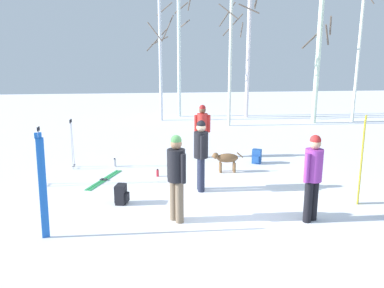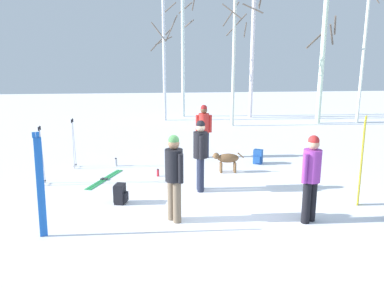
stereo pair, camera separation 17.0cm
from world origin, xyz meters
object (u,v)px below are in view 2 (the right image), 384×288
person_3 (204,128)px  ski_pair_planted_1 (40,186)px  person_2 (174,173)px  backpack_0 (258,157)px  birch_tree_3 (253,51)px  water_bottle_0 (158,173)px  birch_tree_5 (364,41)px  ski_pair_lying_0 (105,179)px  dog (226,159)px  birch_tree_4 (322,61)px  person_1 (311,173)px  birch_tree_2 (234,56)px  birch_tree_0 (164,55)px  backpack_1 (120,194)px  water_bottle_1 (116,162)px  birch_tree_1 (183,48)px  ski_poles_1 (74,142)px  ski_poles_0 (42,154)px  ski_pair_planted_0 (362,162)px  person_0 (200,151)px

person_3 → ski_pair_planted_1: 6.30m
person_2 → ski_pair_planted_1: 2.38m
backpack_0 → birch_tree_3: bearing=76.3°
water_bottle_0 → birch_tree_5: bearing=38.0°
person_2 → ski_pair_lying_0: size_ratio=1.03×
dog → birch_tree_4: bearing=51.1°
person_1 → dog: person_1 is taller
birch_tree_2 → birch_tree_4: birch_tree_2 is taller
water_bottle_0 → birch_tree_0: birch_tree_0 is taller
ski_pair_planted_1 → backpack_1: ski_pair_planted_1 is taller
water_bottle_0 → water_bottle_1: size_ratio=0.83×
birch_tree_0 → backpack_0: bearing=-74.4°
ski_pair_lying_0 → water_bottle_1: water_bottle_1 is taller
birch_tree_1 → water_bottle_0: bearing=-98.6°
ski_pair_lying_0 → birch_tree_5: (11.74, 8.20, 4.00)m
backpack_0 → birch_tree_1: size_ratio=0.06×
ski_poles_1 → backpack_1: size_ratio=3.28×
ski_pair_planted_1 → water_bottle_1: size_ratio=7.66×
person_2 → birch_tree_2: size_ratio=0.27×
ski_pair_lying_0 → birch_tree_0: birch_tree_0 is taller
birch_tree_0 → birch_tree_1: bearing=49.4°
birch_tree_3 → water_bottle_1: bearing=-125.7°
dog → birch_tree_0: (-1.34, 9.64, 3.00)m
ski_poles_1 → water_bottle_1: bearing=1.0°
ski_poles_0 → birch_tree_2: size_ratio=0.24×
birch_tree_1 → birch_tree_2: size_ratio=1.16×
birch_tree_3 → birch_tree_5: size_ratio=0.88×
person_1 → ski_pair_planted_0: bearing=25.6°
ski_pair_lying_0 → birch_tree_1: bearing=74.6°
person_3 → ski_poles_1: size_ratio=1.19×
ski_pair_lying_0 → birch_tree_5: 14.87m
water_bottle_0 → birch_tree_1: (1.68, 11.09, 3.68)m
person_0 → ski_pair_planted_1: ski_pair_planted_1 is taller
person_0 → person_2: 1.82m
person_2 → birch_tree_1: (1.42, 14.00, 2.80)m
water_bottle_1 → birch_tree_4: birch_tree_4 is taller
dog → birch_tree_4: 10.35m
person_2 → water_bottle_0: bearing=95.2°
person_3 → birch_tree_5: birch_tree_5 is taller
person_0 → water_bottle_0: 1.82m
water_bottle_0 → birch_tree_3: 12.09m
ski_pair_planted_0 → backpack_1: ski_pair_planted_0 is taller
backpack_1 → person_1: bearing=-20.2°
person_2 → birch_tree_2: (3.48, 10.61, 2.33)m
ski_pair_planted_0 → ski_poles_1: bearing=151.0°
birch_tree_4 → person_3: bearing=-137.6°
person_3 → backpack_0: person_3 is taller
backpack_1 → birch_tree_0: (1.44, 11.68, 3.18)m
person_0 → person_2: same height
ski_pair_planted_0 → water_bottle_1: size_ratio=7.93×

